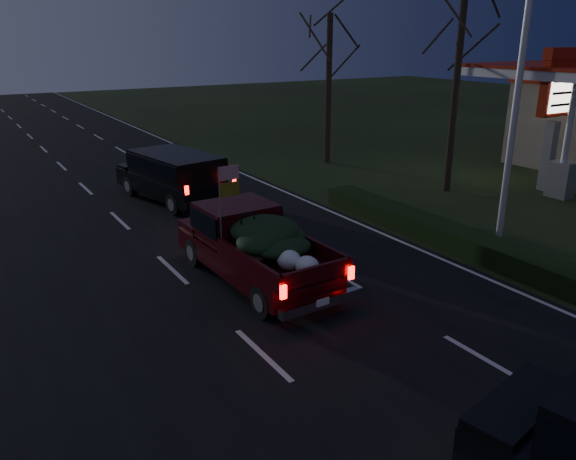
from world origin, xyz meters
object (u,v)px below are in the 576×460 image
light_pole (522,55)px  gas_price_pylon (558,96)px  pickup_truck (254,242)px  lead_suv (175,172)px

light_pole → gas_price_pylon: size_ratio=1.64×
pickup_truck → lead_suv: pickup_truck is taller
lead_suv → pickup_truck: bearing=-106.2°
pickup_truck → gas_price_pylon: bearing=4.8°
gas_price_pylon → lead_suv: bearing=154.8°
light_pole → pickup_truck: (-7.88, 1.31, -4.45)m
gas_price_pylon → light_pole: bearing=-155.3°
light_pole → gas_price_pylon: light_pole is taller
light_pole → lead_suv: 12.42m
light_pole → gas_price_pylon: bearing=24.7°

